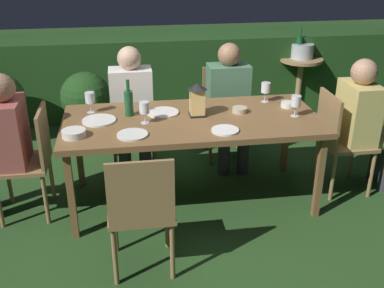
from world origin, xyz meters
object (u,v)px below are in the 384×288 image
Objects in this scene: side_table at (300,78)px; potted_plant_by_hedge at (0,103)px; bowl_salad at (74,133)px; lantern_centerpiece at (197,98)px; chair_head_near at (31,157)px; plate_d at (132,135)px; potted_plant_corner at (86,102)px; person_in_cream at (132,105)px; person_in_rust at (1,141)px; plate_c at (225,130)px; bowl_olives at (240,110)px; wine_glass_a at (266,89)px; green_bottle_on_table at (129,102)px; wine_glass_b at (144,109)px; person_in_green at (229,100)px; wine_glass_d at (90,99)px; chair_side_right_b at (224,108)px; person_in_mustard at (364,119)px; chair_side_right_a at (132,113)px; wine_glass_c at (296,102)px; ice_bucket at (302,50)px; chair_side_left_a at (141,209)px; chair_head_far at (339,138)px; dining_table at (192,124)px; bowl_bread at (288,104)px; plate_b at (99,120)px; plate_a at (163,113)px.

potted_plant_by_hedge is (-3.37, -0.33, -0.02)m from side_table.
bowl_salad is 0.23× the size of potted_plant_by_hedge.
bowl_salad reaches higher than potted_plant_by_hedge.
chair_head_near is at bearing -177.43° from lantern_centerpiece.
potted_plant_corner is (-0.44, 1.63, -0.30)m from plate_d.
plate_d is at bearing -91.27° from person_in_cream.
person_in_rust is 1.67m from plate_c.
person_in_rust is at bearing -177.67° from bowl_olives.
green_bottle_on_table is at bearing -172.50° from wine_glass_a.
wine_glass_b is 1.56m from potted_plant_corner.
person_in_green is 6.80× the size of wine_glass_d.
wine_glass_a is at bearing 7.82° from person_in_rust.
person_in_mustard is (0.99, -0.85, 0.15)m from chair_side_right_b.
lantern_centerpiece is 0.40m from plate_c.
lantern_centerpiece is (0.50, -0.79, 0.39)m from chair_side_right_a.
wine_glass_c is 0.49× the size of ice_bucket.
plate_c is (-0.47, -0.58, -0.11)m from wine_glass_a.
person_in_cream reaches higher than lantern_centerpiece.
wine_glass_d is at bearing 168.48° from wine_glass_c.
person_in_mustard is 1.65× the size of side_table.
bowl_olives is 2.62m from potted_plant_by_hedge.
wine_glass_a is 0.84× the size of plate_c.
person_in_green is at bearing 18.16° from wine_glass_d.
person_in_rust is 1.10m from wine_glass_b.
bowl_salad is (-1.33, -0.88, 0.12)m from person_in_green.
wine_glass_d is at bearing 106.88° from chair_side_left_a.
chair_head_far is 1.77m from green_bottle_on_table.
chair_side_right_a reaches higher than side_table.
person_in_green reaches higher than lantern_centerpiece.
dining_table is 17.24× the size of bowl_bread.
plate_b is 1.28× the size of plate_c.
chair_side_right_a is 0.76× the size of person_in_cream.
lantern_centerpiece is at bearing -53.75° from potted_plant_corner.
lantern_centerpiece is at bearing -57.79° from chair_side_right_a.
chair_side_left_a is 2.26m from potted_plant_corner.
plate_c is 2.68m from potted_plant_by_hedge.
plate_a is 0.60m from plate_c.
green_bottle_on_table is at bearing -151.01° from person_in_green.
chair_head_near reaches higher than plate_d.
chair_side_right_a is 1.60m from wine_glass_c.
lantern_centerpiece is (0.50, -0.59, 0.24)m from person_in_cream.
person_in_rust is 1.24m from plate_a.
chair_head_near is 0.86m from green_bottle_on_table.
bowl_olives is at bearing -8.38° from wine_glass_d.
chair_side_right_a is at bearing 88.95° from plate_d.
person_in_cream reaches higher than wine_glass_c.
ice_bucket is at bearing 10.19° from potted_plant_corner.
person_in_cream is at bearing 149.91° from wine_glass_c.
bowl_olives is (-0.85, 0.07, 0.27)m from chair_head_far.
plate_b is at bearing 127.81° from plate_d.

